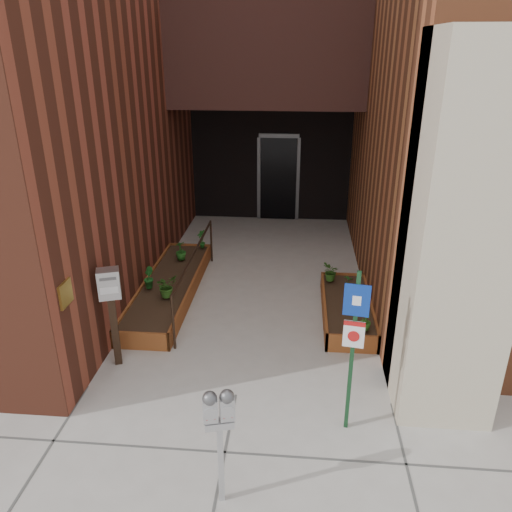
# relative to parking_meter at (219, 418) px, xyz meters

# --- Properties ---
(ground) EXTENTS (80.00, 80.00, 0.00)m
(ground) POSITION_rel_parking_meter_xyz_m (-0.06, 1.62, -1.03)
(ground) COLOR #9E9991
(ground) RESTS_ON ground
(architecture) EXTENTS (20.00, 14.60, 10.00)m
(architecture) POSITION_rel_parking_meter_xyz_m (-0.25, 8.51, 3.95)
(architecture) COLOR brown
(architecture) RESTS_ON ground
(planter_left) EXTENTS (0.90, 3.60, 0.30)m
(planter_left) POSITION_rel_parking_meter_xyz_m (-1.61, 4.32, -0.90)
(planter_left) COLOR brown
(planter_left) RESTS_ON ground
(planter_right) EXTENTS (0.80, 2.20, 0.30)m
(planter_right) POSITION_rel_parking_meter_xyz_m (1.54, 3.82, -0.90)
(planter_right) COLOR brown
(planter_right) RESTS_ON ground
(handrail) EXTENTS (0.04, 3.34, 0.90)m
(handrail) POSITION_rel_parking_meter_xyz_m (-1.11, 4.27, -0.29)
(handrail) COLOR black
(handrail) RESTS_ON ground
(parking_meter) EXTENTS (0.31, 0.18, 1.33)m
(parking_meter) POSITION_rel_parking_meter_xyz_m (0.00, 0.00, 0.00)
(parking_meter) COLOR #B0B0B3
(parking_meter) RESTS_ON ground
(sign_post) EXTENTS (0.28, 0.09, 2.05)m
(sign_post) POSITION_rel_parking_meter_xyz_m (1.32, 1.14, 0.23)
(sign_post) COLOR #153B1F
(sign_post) RESTS_ON ground
(payment_dropbox) EXTENTS (0.35, 0.30, 1.47)m
(payment_dropbox) POSITION_rel_parking_meter_xyz_m (-1.83, 2.18, 0.03)
(payment_dropbox) COLOR black
(payment_dropbox) RESTS_ON ground
(shrub_left_a) EXTENTS (0.48, 0.48, 0.38)m
(shrub_left_a) POSITION_rel_parking_meter_xyz_m (-1.49, 3.70, -0.54)
(shrub_left_a) COLOR #2A5919
(shrub_left_a) RESTS_ON planter_left
(shrub_left_b) EXTENTS (0.27, 0.27, 0.38)m
(shrub_left_b) POSITION_rel_parking_meter_xyz_m (-1.89, 4.00, -0.54)
(shrub_left_b) COLOR #19591C
(shrub_left_b) RESTS_ON planter_left
(shrub_left_c) EXTENTS (0.30, 0.30, 0.38)m
(shrub_left_c) POSITION_rel_parking_meter_xyz_m (-1.61, 5.27, -0.54)
(shrub_left_c) COLOR #1E5819
(shrub_left_c) RESTS_ON planter_left
(shrub_left_d) EXTENTS (0.29, 0.29, 0.39)m
(shrub_left_d) POSITION_rel_parking_meter_xyz_m (-1.31, 5.92, -0.54)
(shrub_left_d) COLOR #1C621D
(shrub_left_d) RESTS_ON planter_left
(shrub_right_a) EXTENTS (0.22, 0.22, 0.30)m
(shrub_right_a) POSITION_rel_parking_meter_xyz_m (1.72, 2.92, -0.58)
(shrub_right_a) COLOR #26601B
(shrub_right_a) RESTS_ON planter_right
(shrub_right_b) EXTENTS (0.23, 0.23, 0.31)m
(shrub_right_b) POSITION_rel_parking_meter_xyz_m (1.56, 4.15, -0.57)
(shrub_right_b) COLOR #1C5518
(shrub_right_b) RESTS_ON planter_right
(shrub_right_c) EXTENTS (0.36, 0.36, 0.34)m
(shrub_right_c) POSITION_rel_parking_meter_xyz_m (1.29, 4.55, -0.56)
(shrub_right_c) COLOR #285819
(shrub_right_c) RESTS_ON planter_right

